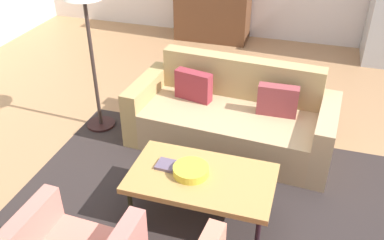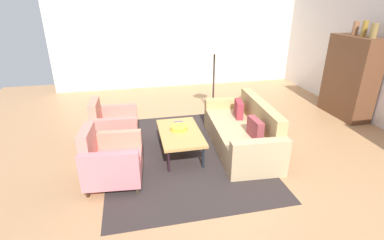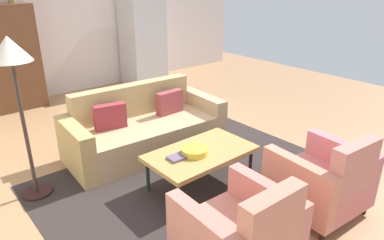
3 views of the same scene
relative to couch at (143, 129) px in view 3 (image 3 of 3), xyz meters
The scene contains 12 objects.
ground_plane 0.56m from the couch, 63.64° to the right, with size 10.72×10.72×0.00m, color #A97B53.
wall_back 3.40m from the couch, 86.18° to the left, with size 8.93×0.12×2.80m, color silver.
area_rug 1.17m from the couch, 90.28° to the right, with size 3.40×2.60×0.01m, color #2E2625.
couch is the anchor object (origin of this frame).
coffee_table 1.19m from the couch, 90.27° to the right, with size 1.20×0.70×0.43m.
armchair_left 2.43m from the couch, 104.50° to the right, with size 0.83×0.83×0.88m.
armchair_right 2.43m from the couch, 75.96° to the right, with size 0.87×0.87×0.88m.
fruit_bowl 1.20m from the couch, 94.69° to the right, with size 0.30×0.30×0.07m, color gold.
book_stack 1.20m from the couch, 104.96° to the right, with size 0.21×0.16×0.03m.
cabinet 3.09m from the couch, 108.76° to the left, with size 1.20×0.51×1.80m.
refrigerator 3.37m from the couch, 56.52° to the left, with size 0.80×0.73×1.85m.
floor_lamp 1.91m from the couch, behind, with size 0.40×0.40×1.72m.
Camera 3 is at (-2.55, -3.34, 2.24)m, focal length 32.98 mm.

